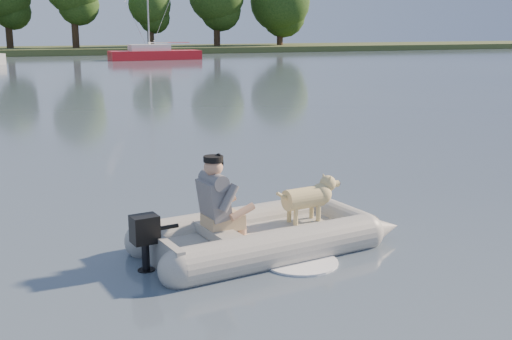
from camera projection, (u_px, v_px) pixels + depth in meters
name	position (u px, v px, depth m)	size (l,w,h in m)	color
water	(285.00, 260.00, 7.92)	(160.00, 160.00, 0.00)	slate
shore_bank	(36.00, 51.00, 64.25)	(160.00, 12.00, 0.70)	#47512D
dinghy	(265.00, 204.00, 8.26)	(4.60, 3.17, 1.37)	gray
man	(215.00, 196.00, 7.92)	(0.72, 0.61, 1.06)	slate
dog	(304.00, 202.00, 8.63)	(0.92, 0.33, 0.61)	tan
outboard_motor	(145.00, 246.00, 7.52)	(0.41, 0.29, 0.78)	black
sailboat	(154.00, 54.00, 53.28)	(7.53, 2.42, 10.29)	red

